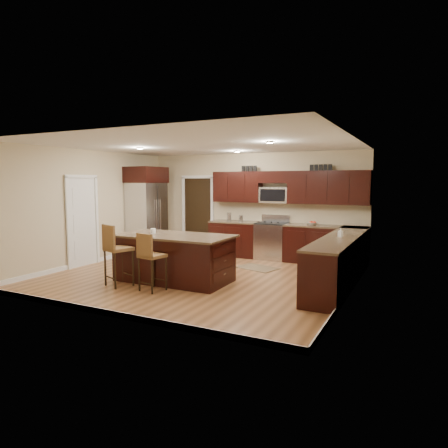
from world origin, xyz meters
The scene contains 22 objects.
floor centered at (0.00, 0.00, 0.00)m, with size 6.00×6.00×0.00m, color #93623A.
ceiling centered at (0.00, 0.00, 2.70)m, with size 6.00×6.00×0.00m, color silver.
wall_back centered at (0.00, 2.75, 1.35)m, with size 6.00×6.00×0.00m, color #C5B48E.
wall_left centered at (-3.00, 0.00, 1.35)m, with size 5.50×5.50×0.00m, color #C5B48E.
wall_right centered at (3.00, 0.00, 1.35)m, with size 5.50×5.50×0.00m, color #C5B48E.
base_cabinets centered at (1.90, 1.45, 0.46)m, with size 4.02×3.96×0.92m.
upper_cabinets centered at (1.04, 2.58, 1.84)m, with size 4.00×0.33×0.80m.
range centered at (0.68, 2.45, 0.47)m, with size 0.76×0.64×1.11m.
microwave centered at (0.68, 2.60, 1.62)m, with size 0.76×0.31×0.40m, color silver.
doorway centered at (-1.65, 2.73, 1.03)m, with size 0.85×0.03×2.06m, color black.
pantry_door centered at (-2.98, -0.30, 1.02)m, with size 0.03×0.80×2.04m, color white.
letter_decor centered at (0.90, 2.58, 2.29)m, with size 2.20×0.03×0.15m, color black, non-canonical shape.
island centered at (-0.29, -0.54, 0.43)m, with size 2.31×1.22×0.92m.
stool_left centered at (-1.03, -1.38, 0.73)m, with size 0.56×0.56×1.17m.
stool_mid centered at (-0.24, -1.38, 0.66)m, with size 0.46×0.46×1.06m.
refrigerator centered at (-2.62, 1.65, 1.20)m, with size 0.79×1.02×2.35m.
floor_mat centered at (0.76, 1.28, 0.01)m, with size 0.90×0.60×0.01m, color brown.
fruit_bowl centered at (1.70, 2.45, 0.95)m, with size 0.26×0.26×0.06m, color silver.
soap_bottle centered at (2.70, 0.63, 1.01)m, with size 0.08×0.08×0.17m, color #B2B2B2.
canister_tall centered at (-0.53, 2.45, 1.03)m, with size 0.12×0.12×0.22m, color silver.
canister_short centered at (-0.18, 2.45, 1.00)m, with size 0.11×0.11×0.16m, color silver.
island_jar centered at (-0.79, -0.54, 0.97)m, with size 0.10×0.10×0.10m, color white.
Camera 1 is at (4.08, -7.04, 1.97)m, focal length 32.00 mm.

